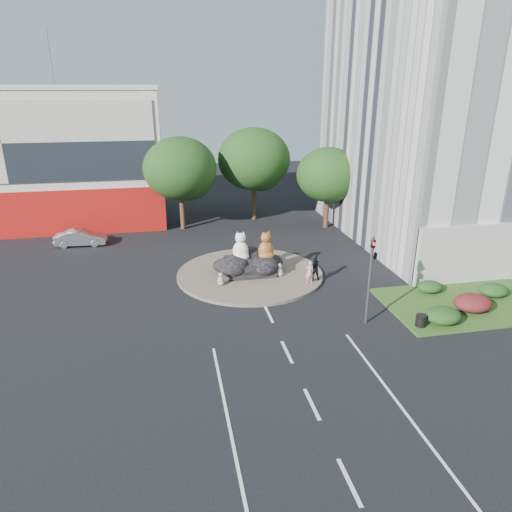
{
  "coord_description": "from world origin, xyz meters",
  "views": [
    {
      "loc": [
        -5.23,
        -18.65,
        12.17
      ],
      "look_at": [
        0.1,
        8.32,
        2.0
      ],
      "focal_mm": 32.0,
      "sensor_mm": 36.0,
      "label": 1
    }
  ],
  "objects_px": {
    "kitten_calico": "(221,279)",
    "cat_tabby": "(266,246)",
    "litter_bin": "(421,321)",
    "pedestrian_pink": "(310,272)",
    "pedestrian_dark": "(314,267)",
    "kitten_white": "(279,269)",
    "parked_car": "(81,238)",
    "cat_white": "(241,246)"
  },
  "relations": [
    {
      "from": "kitten_white",
      "to": "pedestrian_pink",
      "type": "bearing_deg",
      "value": -95.49
    },
    {
      "from": "cat_white",
      "to": "kitten_white",
      "type": "distance_m",
      "value": 3.06
    },
    {
      "from": "pedestrian_pink",
      "to": "pedestrian_dark",
      "type": "relative_size",
      "value": 0.88
    },
    {
      "from": "pedestrian_pink",
      "to": "pedestrian_dark",
      "type": "height_order",
      "value": "pedestrian_dark"
    },
    {
      "from": "cat_tabby",
      "to": "cat_white",
      "type": "bearing_deg",
      "value": 161.56
    },
    {
      "from": "cat_tabby",
      "to": "litter_bin",
      "type": "distance_m",
      "value": 11.21
    },
    {
      "from": "cat_white",
      "to": "kitten_white",
      "type": "height_order",
      "value": "cat_white"
    },
    {
      "from": "kitten_calico",
      "to": "kitten_white",
      "type": "relative_size",
      "value": 0.97
    },
    {
      "from": "kitten_calico",
      "to": "pedestrian_pink",
      "type": "height_order",
      "value": "pedestrian_pink"
    },
    {
      "from": "kitten_calico",
      "to": "cat_tabby",
      "type": "bearing_deg",
      "value": 50.53
    },
    {
      "from": "cat_tabby",
      "to": "litter_bin",
      "type": "height_order",
      "value": "cat_tabby"
    },
    {
      "from": "pedestrian_dark",
      "to": "pedestrian_pink",
      "type": "bearing_deg",
      "value": 50.34
    },
    {
      "from": "pedestrian_pink",
      "to": "cat_tabby",
      "type": "bearing_deg",
      "value": -44.79
    },
    {
      "from": "cat_tabby",
      "to": "pedestrian_dark",
      "type": "relative_size",
      "value": 1.19
    },
    {
      "from": "litter_bin",
      "to": "pedestrian_dark",
      "type": "bearing_deg",
      "value": 117.94
    },
    {
      "from": "cat_tabby",
      "to": "parked_car",
      "type": "distance_m",
      "value": 16.32
    },
    {
      "from": "pedestrian_pink",
      "to": "pedestrian_dark",
      "type": "xyz_separation_m",
      "value": [
        0.46,
        0.55,
        0.11
      ]
    },
    {
      "from": "cat_white",
      "to": "litter_bin",
      "type": "distance_m",
      "value": 12.44
    },
    {
      "from": "kitten_calico",
      "to": "parked_car",
      "type": "distance_m",
      "value": 14.72
    },
    {
      "from": "kitten_calico",
      "to": "kitten_white",
      "type": "height_order",
      "value": "kitten_white"
    },
    {
      "from": "cat_white",
      "to": "cat_tabby",
      "type": "distance_m",
      "value": 1.72
    },
    {
      "from": "kitten_white",
      "to": "pedestrian_pink",
      "type": "distance_m",
      "value": 2.3
    },
    {
      "from": "cat_tabby",
      "to": "parked_car",
      "type": "height_order",
      "value": "cat_tabby"
    },
    {
      "from": "pedestrian_dark",
      "to": "litter_bin",
      "type": "xyz_separation_m",
      "value": [
        3.74,
        -7.06,
        -0.62
      ]
    },
    {
      "from": "pedestrian_pink",
      "to": "kitten_white",
      "type": "bearing_deg",
      "value": -44.33
    },
    {
      "from": "kitten_white",
      "to": "litter_bin",
      "type": "bearing_deg",
      "value": -104.84
    },
    {
      "from": "kitten_white",
      "to": "pedestrian_dark",
      "type": "height_order",
      "value": "pedestrian_dark"
    },
    {
      "from": "cat_tabby",
      "to": "pedestrian_dark",
      "type": "distance_m",
      "value": 3.55
    },
    {
      "from": "litter_bin",
      "to": "parked_car",
      "type": "bearing_deg",
      "value": 138.2
    },
    {
      "from": "kitten_white",
      "to": "litter_bin",
      "type": "xyz_separation_m",
      "value": [
        5.81,
        -8.11,
        -0.2
      ]
    },
    {
      "from": "pedestrian_dark",
      "to": "kitten_calico",
      "type": "bearing_deg",
      "value": -2.6
    },
    {
      "from": "parked_car",
      "to": "cat_white",
      "type": "bearing_deg",
      "value": -124.15
    },
    {
      "from": "pedestrian_pink",
      "to": "litter_bin",
      "type": "distance_m",
      "value": 7.76
    },
    {
      "from": "cat_white",
      "to": "pedestrian_pink",
      "type": "xyz_separation_m",
      "value": [
        4.08,
        -2.62,
        -1.17
      ]
    },
    {
      "from": "cat_tabby",
      "to": "kitten_calico",
      "type": "distance_m",
      "value": 3.96
    },
    {
      "from": "cat_tabby",
      "to": "litter_bin",
      "type": "relative_size",
      "value": 3.13
    },
    {
      "from": "parked_car",
      "to": "kitten_white",
      "type": "bearing_deg",
      "value": -121.93
    },
    {
      "from": "cat_white",
      "to": "kitten_white",
      "type": "relative_size",
      "value": 2.3
    },
    {
      "from": "kitten_white",
      "to": "parked_car",
      "type": "relative_size",
      "value": 0.22
    },
    {
      "from": "kitten_calico",
      "to": "kitten_white",
      "type": "bearing_deg",
      "value": 35.74
    },
    {
      "from": "kitten_calico",
      "to": "litter_bin",
      "type": "distance_m",
      "value": 12.32
    },
    {
      "from": "cat_tabby",
      "to": "pedestrian_dark",
      "type": "height_order",
      "value": "cat_tabby"
    }
  ]
}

